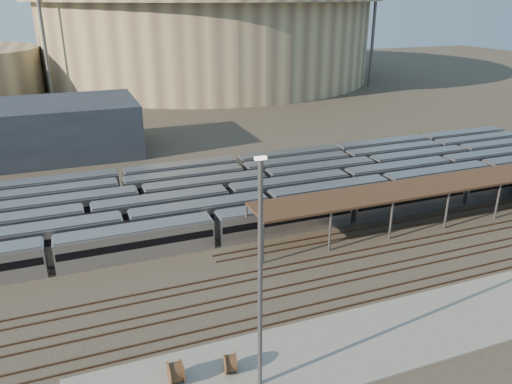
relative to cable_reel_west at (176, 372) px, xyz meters
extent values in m
plane|color=#383026|center=(21.42, 13.98, -1.13)|extent=(420.00, 420.00, 0.00)
cube|color=gray|center=(16.42, -1.02, -1.03)|extent=(50.00, 9.00, 0.20)
cube|color=#A8A7AC|center=(28.50, 21.98, 0.67)|extent=(112.00, 2.90, 3.60)
cube|color=#A8A7AC|center=(18.49, 26.18, 0.67)|extent=(112.00, 2.90, 3.60)
cube|color=#A8A7AC|center=(14.29, 30.38, 0.67)|extent=(112.00, 2.90, 3.60)
cube|color=#A8A7AC|center=(21.57, 34.58, 0.67)|extent=(112.00, 2.90, 3.60)
cube|color=#A8A7AC|center=(19.41, 38.78, 0.67)|extent=(112.00, 2.90, 3.60)
cube|color=#A8A7AC|center=(19.92, 42.98, 0.67)|extent=(112.00, 2.90, 3.60)
cylinder|color=#545459|center=(13.42, 15.28, 1.37)|extent=(0.30, 0.30, 5.00)
cylinder|color=#545459|center=(13.42, 20.68, 1.37)|extent=(0.30, 0.30, 5.00)
cylinder|color=#545459|center=(21.99, 15.28, 1.37)|extent=(0.30, 0.30, 5.00)
cylinder|color=#545459|center=(21.99, 20.68, 1.37)|extent=(0.30, 0.30, 5.00)
cylinder|color=#545459|center=(30.57, 15.28, 1.37)|extent=(0.30, 0.30, 5.00)
cylinder|color=#545459|center=(30.57, 20.68, 1.37)|extent=(0.30, 0.30, 5.00)
cylinder|color=#545459|center=(39.14, 15.28, 1.37)|extent=(0.30, 0.30, 5.00)
cylinder|color=#545459|center=(39.14, 20.68, 1.37)|extent=(0.30, 0.30, 5.00)
cylinder|color=#545459|center=(47.71, 15.28, 1.37)|extent=(0.30, 0.30, 5.00)
cylinder|color=#545459|center=(47.71, 20.68, 1.37)|extent=(0.30, 0.30, 5.00)
cube|color=#342015|center=(43.42, 17.98, 4.02)|extent=(60.00, 6.00, 0.30)
cube|color=#4C3323|center=(21.42, 12.23, -1.04)|extent=(170.00, 0.12, 0.18)
cube|color=#4C3323|center=(21.42, 13.73, -1.04)|extent=(170.00, 0.12, 0.18)
cube|color=#4C3323|center=(21.42, 8.23, -1.04)|extent=(170.00, 0.12, 0.18)
cube|color=#4C3323|center=(21.42, 9.73, -1.04)|extent=(170.00, 0.12, 0.18)
cube|color=#4C3323|center=(21.42, 4.23, -1.04)|extent=(170.00, 0.12, 0.18)
cube|color=#4C3323|center=(21.42, 5.73, -1.04)|extent=(170.00, 0.12, 0.18)
cylinder|color=tan|center=(46.42, 153.98, 12.87)|extent=(116.00, 116.00, 28.00)
cube|color=#1E232D|center=(-13.58, 68.98, 3.87)|extent=(42.00, 20.00, 10.00)
cylinder|color=#545459|center=(-8.58, 123.98, 16.87)|extent=(1.00, 1.00, 36.00)
cylinder|color=#545459|center=(91.42, 113.98, 16.87)|extent=(1.00, 1.00, 36.00)
cylinder|color=#545459|center=(11.42, 173.98, 16.87)|extent=(1.00, 1.00, 36.00)
cylinder|color=brown|center=(0.00, 0.00, 0.00)|extent=(1.05, 1.87, 1.86)
cylinder|color=brown|center=(4.35, -0.44, -0.12)|extent=(1.16, 1.75, 1.62)
cylinder|color=#545459|center=(6.06, -2.56, 8.26)|extent=(0.36, 0.36, 18.38)
cube|color=#FFF2CC|center=(6.06, -2.56, 17.55)|extent=(0.81, 0.32, 0.20)
camera|label=1|loc=(-5.27, -31.24, 27.32)|focal=35.00mm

